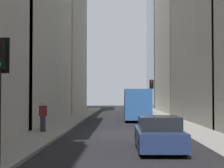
{
  "coord_description": "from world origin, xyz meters",
  "views": [
    {
      "loc": [
        -22.08,
        0.22,
        2.21
      ],
      "look_at": [
        13.98,
        0.9,
        3.44
      ],
      "focal_mm": 58.89,
      "sensor_mm": 36.0,
      "label": 1
    }
  ],
  "objects_px": {
    "delivery_truck": "(137,105)",
    "pedestrian": "(43,115)",
    "sedan_navy": "(159,135)",
    "traffic_light_midblock": "(152,89)"
  },
  "relations": [
    {
      "from": "delivery_truck",
      "to": "sedan_navy",
      "type": "distance_m",
      "value": 18.32
    },
    {
      "from": "pedestrian",
      "to": "traffic_light_midblock",
      "type": "bearing_deg",
      "value": -19.93
    },
    {
      "from": "delivery_truck",
      "to": "sedan_navy",
      "type": "bearing_deg",
      "value": 180.0
    },
    {
      "from": "delivery_truck",
      "to": "pedestrian",
      "type": "distance_m",
      "value": 13.16
    },
    {
      "from": "delivery_truck",
      "to": "traffic_light_midblock",
      "type": "height_order",
      "value": "traffic_light_midblock"
    },
    {
      "from": "traffic_light_midblock",
      "to": "pedestrian",
      "type": "height_order",
      "value": "traffic_light_midblock"
    },
    {
      "from": "traffic_light_midblock",
      "to": "delivery_truck",
      "type": "bearing_deg",
      "value": 168.53
    },
    {
      "from": "sedan_navy",
      "to": "pedestrian",
      "type": "bearing_deg",
      "value": 42.58
    },
    {
      "from": "sedan_navy",
      "to": "pedestrian",
      "type": "relative_size",
      "value": 2.4
    },
    {
      "from": "pedestrian",
      "to": "sedan_navy",
      "type": "bearing_deg",
      "value": -137.42
    }
  ]
}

